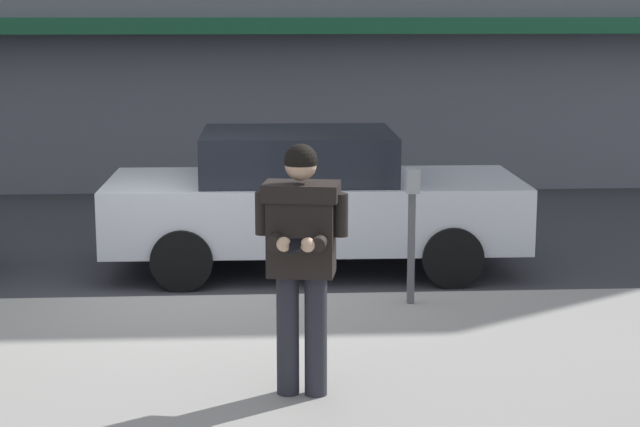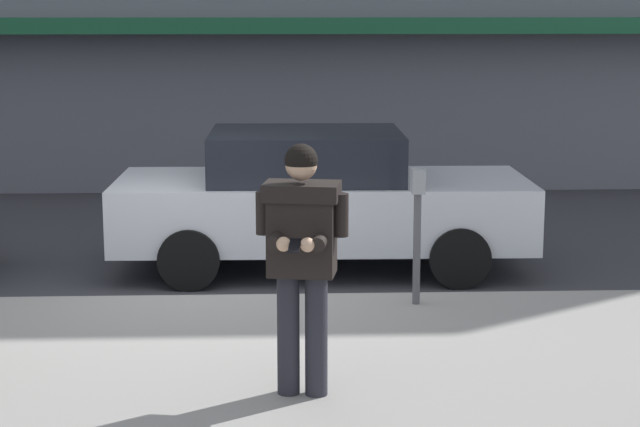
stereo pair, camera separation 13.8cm
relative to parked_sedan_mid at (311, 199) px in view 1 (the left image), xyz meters
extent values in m
plane|color=#333338|center=(-1.20, -1.38, -0.79)|extent=(80.00, 80.00, 0.00)
cube|color=gray|center=(-0.20, -4.23, -0.72)|extent=(32.00, 5.30, 0.14)
cube|color=silver|center=(-0.20, -1.33, -0.79)|extent=(28.00, 0.12, 0.01)
cube|color=#195133|center=(-0.20, 4.77, 1.81)|extent=(26.60, 0.70, 0.24)
cube|color=silver|center=(0.04, 0.00, -0.12)|extent=(4.53, 1.89, 0.70)
cube|color=black|center=(-0.14, 0.00, 0.49)|extent=(2.09, 1.67, 0.52)
cylinder|color=black|center=(1.45, 0.83, -0.47)|extent=(0.64, 0.23, 0.64)
cylinder|color=black|center=(1.42, -0.88, -0.47)|extent=(0.64, 0.23, 0.64)
cylinder|color=black|center=(-1.34, 0.88, -0.47)|extent=(0.64, 0.23, 0.64)
cylinder|color=black|center=(-1.37, -0.84, -0.47)|extent=(0.64, 0.23, 0.64)
cylinder|color=#23232B|center=(-0.19, -4.32, -0.21)|extent=(0.16, 0.16, 0.88)
cylinder|color=#23232B|center=(-0.39, -4.29, -0.21)|extent=(0.16, 0.16, 0.88)
cube|color=black|center=(-0.29, -4.31, 0.55)|extent=(0.50, 0.37, 0.64)
cube|color=black|center=(-0.29, -4.31, 0.82)|extent=(0.57, 0.42, 0.12)
cylinder|color=black|center=(-0.02, -4.35, 0.66)|extent=(0.11, 0.11, 0.30)
cylinder|color=black|center=(-0.17, -4.49, 0.51)|extent=(0.15, 0.31, 0.10)
sphere|color=tan|center=(-0.26, -4.62, 0.51)|extent=(0.10, 0.10, 0.10)
cylinder|color=black|center=(-0.56, -4.26, 0.66)|extent=(0.11, 0.11, 0.30)
cylinder|color=black|center=(-0.46, -4.44, 0.51)|extent=(0.15, 0.31, 0.10)
sphere|color=tan|center=(-0.42, -4.59, 0.51)|extent=(0.10, 0.10, 0.10)
cube|color=black|center=(-0.35, -4.64, 0.51)|extent=(0.10, 0.15, 0.07)
sphere|color=tan|center=(-0.30, -4.34, 1.01)|extent=(0.22, 0.22, 0.22)
sphere|color=black|center=(-0.30, -4.34, 1.04)|extent=(0.23, 0.23, 0.23)
cylinder|color=#4C4C51|center=(0.83, -1.98, -0.13)|extent=(0.07, 0.07, 1.05)
cube|color=gray|center=(0.83, -1.98, 0.51)|extent=(0.12, 0.18, 0.22)
camera|label=1|loc=(-0.61, -11.56, 2.06)|focal=60.00mm
camera|label=2|loc=(-0.47, -11.57, 2.06)|focal=60.00mm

